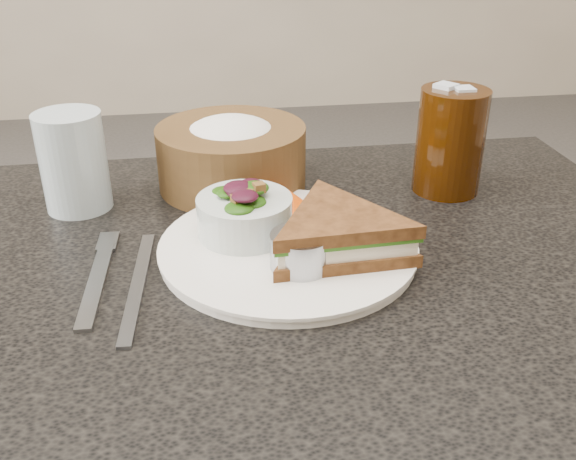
{
  "coord_description": "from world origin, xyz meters",
  "views": [
    {
      "loc": [
        -0.07,
        -0.61,
        1.12
      ],
      "look_at": [
        0.02,
        0.02,
        0.78
      ],
      "focal_mm": 40.0,
      "sensor_mm": 36.0,
      "label": 1
    }
  ],
  "objects_px": {
    "salad_bowl": "(245,209)",
    "cola_glass": "(451,137)",
    "dressing_ramekin": "(301,251)",
    "water_glass": "(73,162)",
    "dinner_plate": "(288,248)",
    "sandwich": "(338,234)",
    "bread_basket": "(231,146)"
  },
  "relations": [
    {
      "from": "salad_bowl",
      "to": "cola_glass",
      "type": "bearing_deg",
      "value": 21.27
    },
    {
      "from": "dressing_ramekin",
      "to": "cola_glass",
      "type": "xyz_separation_m",
      "value": [
        0.24,
        0.2,
        0.04
      ]
    },
    {
      "from": "salad_bowl",
      "to": "water_glass",
      "type": "relative_size",
      "value": 0.87
    },
    {
      "from": "salad_bowl",
      "to": "cola_glass",
      "type": "relative_size",
      "value": 0.72
    },
    {
      "from": "dinner_plate",
      "to": "sandwich",
      "type": "distance_m",
      "value": 0.07
    },
    {
      "from": "bread_basket",
      "to": "cola_glass",
      "type": "relative_size",
      "value": 1.34
    },
    {
      "from": "salad_bowl",
      "to": "water_glass",
      "type": "bearing_deg",
      "value": 147.44
    },
    {
      "from": "dressing_ramekin",
      "to": "cola_glass",
      "type": "distance_m",
      "value": 0.31
    },
    {
      "from": "salad_bowl",
      "to": "dressing_ramekin",
      "type": "relative_size",
      "value": 1.69
    },
    {
      "from": "dressing_ramekin",
      "to": "water_glass",
      "type": "height_order",
      "value": "water_glass"
    },
    {
      "from": "salad_bowl",
      "to": "water_glass",
      "type": "distance_m",
      "value": 0.25
    },
    {
      "from": "sandwich",
      "to": "dressing_ramekin",
      "type": "distance_m",
      "value": 0.05
    },
    {
      "from": "sandwich",
      "to": "cola_glass",
      "type": "distance_m",
      "value": 0.26
    },
    {
      "from": "dinner_plate",
      "to": "cola_glass",
      "type": "distance_m",
      "value": 0.29
    },
    {
      "from": "dressing_ramekin",
      "to": "bread_basket",
      "type": "relative_size",
      "value": 0.32
    },
    {
      "from": "bread_basket",
      "to": "sandwich",
      "type": "bearing_deg",
      "value": -67.27
    },
    {
      "from": "dinner_plate",
      "to": "salad_bowl",
      "type": "distance_m",
      "value": 0.07
    },
    {
      "from": "dinner_plate",
      "to": "salad_bowl",
      "type": "bearing_deg",
      "value": 146.15
    },
    {
      "from": "cola_glass",
      "to": "water_glass",
      "type": "bearing_deg",
      "value": 177.77
    },
    {
      "from": "sandwich",
      "to": "bread_basket",
      "type": "distance_m",
      "value": 0.26
    },
    {
      "from": "dinner_plate",
      "to": "sandwich",
      "type": "bearing_deg",
      "value": -32.32
    },
    {
      "from": "salad_bowl",
      "to": "dressing_ramekin",
      "type": "xyz_separation_m",
      "value": [
        0.05,
        -0.08,
        -0.01
      ]
    },
    {
      "from": "bread_basket",
      "to": "cola_glass",
      "type": "distance_m",
      "value": 0.3
    },
    {
      "from": "salad_bowl",
      "to": "dressing_ramekin",
      "type": "height_order",
      "value": "salad_bowl"
    },
    {
      "from": "dinner_plate",
      "to": "salad_bowl",
      "type": "relative_size",
      "value": 2.63
    },
    {
      "from": "dinner_plate",
      "to": "water_glass",
      "type": "height_order",
      "value": "water_glass"
    },
    {
      "from": "dinner_plate",
      "to": "salad_bowl",
      "type": "height_order",
      "value": "salad_bowl"
    },
    {
      "from": "sandwich",
      "to": "salad_bowl",
      "type": "xyz_separation_m",
      "value": [
        -0.1,
        0.06,
        0.01
      ]
    },
    {
      "from": "cola_glass",
      "to": "salad_bowl",
      "type": "bearing_deg",
      "value": -158.73
    },
    {
      "from": "salad_bowl",
      "to": "bread_basket",
      "type": "height_order",
      "value": "bread_basket"
    },
    {
      "from": "water_glass",
      "to": "dinner_plate",
      "type": "bearing_deg",
      "value": -32.8
    },
    {
      "from": "salad_bowl",
      "to": "cola_glass",
      "type": "xyz_separation_m",
      "value": [
        0.29,
        0.11,
        0.03
      ]
    }
  ]
}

